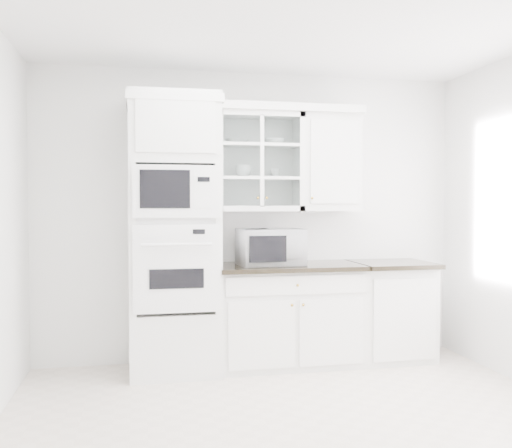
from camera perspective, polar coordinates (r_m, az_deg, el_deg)
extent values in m
cube|color=beige|center=(3.98, 4.73, -19.52)|extent=(4.00, 3.50, 0.01)
cube|color=white|center=(5.39, -0.43, 0.79)|extent=(4.00, 0.02, 2.70)
cube|color=white|center=(3.90, 4.85, 20.32)|extent=(4.00, 3.50, 0.02)
cube|color=white|center=(4.99, -8.20, -1.05)|extent=(0.76, 0.65, 2.40)
cube|color=white|center=(4.68, -7.94, -4.45)|extent=(0.70, 0.03, 0.72)
cube|color=black|center=(4.67, -7.93, -5.45)|extent=(0.44, 0.01, 0.16)
cube|color=white|center=(4.65, -7.98, 3.22)|extent=(0.70, 0.03, 0.43)
cube|color=black|center=(4.63, -9.08, 3.47)|extent=(0.40, 0.01, 0.31)
cube|color=white|center=(5.27, 3.21, -9.20)|extent=(1.30, 0.60, 0.88)
cube|color=#302818|center=(5.17, 3.32, -4.27)|extent=(1.32, 0.67, 0.04)
cube|color=white|center=(5.61, 13.25, -8.57)|extent=(0.70, 0.60, 0.88)
cube|color=#302818|center=(5.51, 13.45, -3.93)|extent=(0.72, 0.67, 0.04)
cube|color=white|center=(5.26, 0.22, 6.21)|extent=(0.80, 0.33, 0.90)
cube|color=white|center=(5.25, 0.22, 4.58)|extent=(0.74, 0.29, 0.02)
cube|color=white|center=(5.27, 0.22, 7.83)|extent=(0.74, 0.29, 0.02)
cube|color=white|center=(5.44, 7.23, 6.05)|extent=(0.55, 0.33, 0.90)
cube|color=white|center=(5.27, -0.86, 11.51)|extent=(2.14, 0.38, 0.07)
imported|color=white|center=(5.10, 1.41, -2.29)|extent=(0.59, 0.50, 0.33)
imported|color=white|center=(5.26, -1.89, 8.24)|extent=(0.22, 0.22, 0.05)
imported|color=white|center=(5.30, 1.82, 8.23)|extent=(0.23, 0.23, 0.06)
imported|color=white|center=(5.21, -1.28, 5.31)|extent=(0.16, 0.16, 0.11)
imported|color=white|center=(5.31, 1.95, 5.10)|extent=(0.10, 0.10, 0.08)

